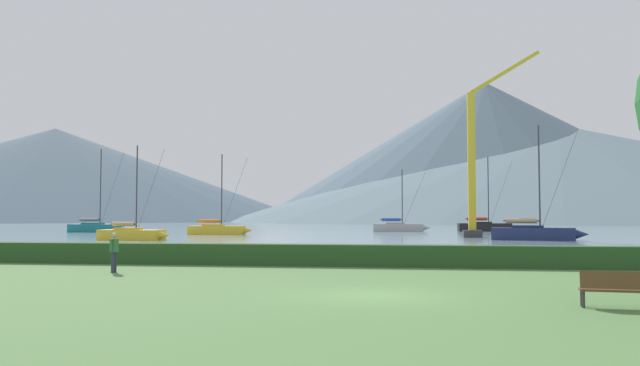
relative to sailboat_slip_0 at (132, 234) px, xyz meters
name	(u,v)px	position (x,y,z in m)	size (l,w,h in m)	color
ground_plane	(373,295)	(26.41, -40.41, -0.62)	(1000.00, 1000.00, 0.00)	#517A42
harbor_water	(414,226)	(26.41, 96.59, -0.62)	(320.00, 246.00, 0.00)	gray
hedge_line	(390,256)	(26.41, -29.41, -0.12)	(80.00, 1.20, 1.01)	#284C23
sailboat_slip_0	(132,234)	(0.00, 0.00, 0.00)	(7.64, 3.28, 9.27)	gold
sailboat_slip_1	(485,226)	(37.75, 43.32, 0.14)	(9.27, 3.22, 11.60)	black
sailboat_slip_4	(97,227)	(-18.87, 28.61, 0.11)	(8.72, 2.68, 12.23)	#19707A
sailboat_slip_5	(399,227)	(24.61, 39.37, 0.09)	(8.71, 2.86, 9.46)	#9E9EA3
sailboat_slip_6	(534,233)	(38.86, 6.21, 0.12)	(9.13, 4.12, 11.30)	navy
sailboat_slip_8	(218,229)	(2.24, 20.00, 0.06)	(8.23, 2.82, 10.29)	gold
park_bench_under_tree	(615,287)	(32.68, -42.20, -0.09)	(1.74, 0.66, 0.95)	brown
person_seated_viewer	(114,249)	(15.25, -34.36, 0.35)	(0.36, 0.57, 1.65)	#2D3347
dock_crane	(474,171)	(33.79, 13.53, 6.77)	(8.45, 2.00, 20.59)	#333338
distant_hill_west_ridge	(55,174)	(-159.14, 248.94, 23.36)	(267.04, 267.04, 47.97)	#425666
distant_hill_central_peak	(486,151)	(60.58, 272.20, 34.38)	(231.76, 231.76, 70.01)	#4C6070
distant_hill_east_ridge	(560,173)	(92.65, 255.98, 21.99)	(314.59, 314.59, 45.24)	slate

